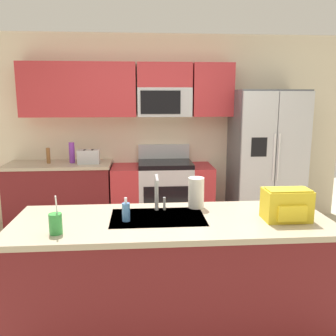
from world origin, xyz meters
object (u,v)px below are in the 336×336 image
Objects in this scene: toaster at (89,157)px; soap_dispenser at (126,212)px; range_oven at (162,194)px; refrigerator at (266,159)px; bottle_purple at (72,153)px; sink_faucet at (157,190)px; paper_towel_roll at (196,193)px; drink_cup_green at (56,224)px; backpack at (287,204)px; pepper_mill at (48,156)px.

toaster reaches higher than soap_dispenser.
range_oven is 1.48m from refrigerator.
sink_faucet is (1.03, -2.16, 0.03)m from bottle_purple.
toaster is 2.24m from sink_faucet.
drink_cup_green is at bearing -153.44° from paper_towel_roll.
bottle_purple is 3.10m from backpack.
sink_faucet is (-0.17, -2.14, 0.62)m from range_oven.
sink_faucet is at bearing -166.85° from paper_towel_roll.
backpack is (1.70, -2.36, 0.03)m from toaster.
bottle_purple is at bearing 162.22° from toaster.
toaster is 0.24m from bottle_purple.
pepper_mill is at bearing 121.91° from sink_faucet.
drink_cup_green reaches higher than paper_towel_roll.
pepper_mill is 0.72× the size of sink_faucet.
pepper_mill is 2.64m from drink_cup_green.
bottle_purple is (0.30, 0.02, 0.03)m from pepper_mill.
pepper_mill is 2.59m from soap_dispenser.
pepper_mill is at bearing -179.90° from range_oven.
refrigerator is at bearing 47.92° from drink_cup_green.
range_oven is 0.74× the size of refrigerator.
pepper_mill is (-0.53, 0.05, 0.01)m from toaster.
drink_cup_green is 1.06× the size of paper_towel_roll.
paper_towel_roll is (1.11, -2.01, 0.03)m from toaster.
backpack reaches higher than soap_dispenser.
soap_dispenser is at bearing -99.74° from range_oven.
drink_cup_green reaches higher than soap_dispenser.
refrigerator is 6.81× the size of bottle_purple.
sink_faucet is at bearing -94.57° from range_oven.
soap_dispenser is at bearing -138.15° from sink_faucet.
toaster is 0.53m from pepper_mill.
toaster is 1.37× the size of pepper_mill.
sink_faucet reaches higher than bottle_purple.
pepper_mill is at bearing 174.61° from toaster.
backpack is (0.73, -2.41, 0.57)m from range_oven.
paper_towel_roll is (0.54, 0.28, 0.05)m from soap_dispenser.
refrigerator is at bearing 52.73° from sink_faucet.
pepper_mill is 0.64× the size of backpack.
sink_faucet reaches higher than pepper_mill.
range_oven is 5.01× the size of bottle_purple.
backpack is (1.93, -2.43, -0.02)m from bottle_purple.
bottle_purple is 2.50m from soap_dispenser.
pepper_mill is 0.85× the size of paper_towel_roll.
toaster is (-2.37, 0.02, 0.07)m from refrigerator.
paper_towel_roll is (-1.27, -1.99, 0.09)m from refrigerator.
range_oven is 2.58m from backpack.
backpack reaches higher than range_oven.
bottle_purple is at bearing 4.35° from pepper_mill.
bottle_purple is 1.60× the size of soap_dispenser.
range_oven is 1.12m from toaster.
soap_dispenser is (0.44, 0.21, -0.00)m from drink_cup_green.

